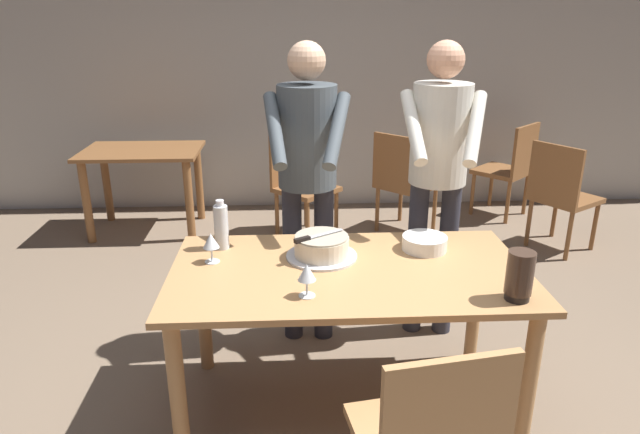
% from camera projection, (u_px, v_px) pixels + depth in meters
% --- Properties ---
extents(ground_plane, '(14.00, 14.00, 0.00)m').
position_uv_depth(ground_plane, '(346.00, 404.00, 2.83)').
color(ground_plane, '#7A6651').
extents(back_wall, '(10.00, 0.12, 2.70)m').
position_uv_depth(back_wall, '(316.00, 68.00, 5.38)').
color(back_wall, '#BCB7AD').
rests_on(back_wall, ground_plane).
extents(main_dining_table, '(1.63, 0.88, 0.75)m').
position_uv_depth(main_dining_table, '(348.00, 290.00, 2.61)').
color(main_dining_table, tan).
rests_on(main_dining_table, ground_plane).
extents(cake_on_platter, '(0.34, 0.34, 0.11)m').
position_uv_depth(cake_on_platter, '(322.00, 247.00, 2.68)').
color(cake_on_platter, silver).
rests_on(cake_on_platter, main_dining_table).
extents(cake_knife, '(0.24, 0.16, 0.02)m').
position_uv_depth(cake_knife, '(309.00, 238.00, 2.62)').
color(cake_knife, silver).
rests_on(cake_knife, cake_on_platter).
extents(plate_stack, '(0.22, 0.22, 0.07)m').
position_uv_depth(plate_stack, '(425.00, 243.00, 2.77)').
color(plate_stack, white).
rests_on(plate_stack, main_dining_table).
extents(wine_glass_near, '(0.08, 0.08, 0.14)m').
position_uv_depth(wine_glass_near, '(211.00, 242.00, 2.61)').
color(wine_glass_near, silver).
rests_on(wine_glass_near, main_dining_table).
extents(wine_glass_far, '(0.08, 0.08, 0.14)m').
position_uv_depth(wine_glass_far, '(307.00, 273.00, 2.29)').
color(wine_glass_far, silver).
rests_on(wine_glass_far, main_dining_table).
extents(water_bottle, '(0.07, 0.07, 0.25)m').
position_uv_depth(water_bottle, '(221.00, 226.00, 2.76)').
color(water_bottle, silver).
rests_on(water_bottle, main_dining_table).
extents(hurricane_lamp, '(0.11, 0.11, 0.21)m').
position_uv_depth(hurricane_lamp, '(520.00, 275.00, 2.26)').
color(hurricane_lamp, black).
rests_on(hurricane_lamp, main_dining_table).
extents(person_cutting_cake, '(0.47, 0.56, 1.72)m').
position_uv_depth(person_cutting_cake, '(307.00, 164.00, 3.06)').
color(person_cutting_cake, '#2D2D38').
rests_on(person_cutting_cake, ground_plane).
extents(person_standing_beside, '(0.46, 0.57, 1.72)m').
position_uv_depth(person_standing_beside, '(438.00, 161.00, 3.13)').
color(person_standing_beside, '#2D2D38').
rests_on(person_standing_beside, ground_plane).
extents(background_table, '(1.00, 0.70, 0.74)m').
position_uv_depth(background_table, '(143.00, 168.00, 4.91)').
color(background_table, brown).
rests_on(background_table, ground_plane).
extents(background_chair_0, '(0.62, 0.62, 0.90)m').
position_uv_depth(background_chair_0, '(300.00, 181.00, 4.83)').
color(background_chair_0, brown).
rests_on(background_chair_0, ground_plane).
extents(background_chair_1, '(0.62, 0.62, 0.90)m').
position_uv_depth(background_chair_1, '(403.00, 180.00, 4.86)').
color(background_chair_1, brown).
rests_on(background_chair_1, ground_plane).
extents(background_chair_2, '(0.62, 0.62, 0.90)m').
position_uv_depth(background_chair_2, '(510.00, 167.00, 5.28)').
color(background_chair_2, brown).
rests_on(background_chair_2, ground_plane).
extents(background_chair_3, '(0.61, 0.61, 0.90)m').
position_uv_depth(background_chair_3, '(561.00, 193.00, 4.50)').
color(background_chair_3, brown).
rests_on(background_chair_3, ground_plane).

